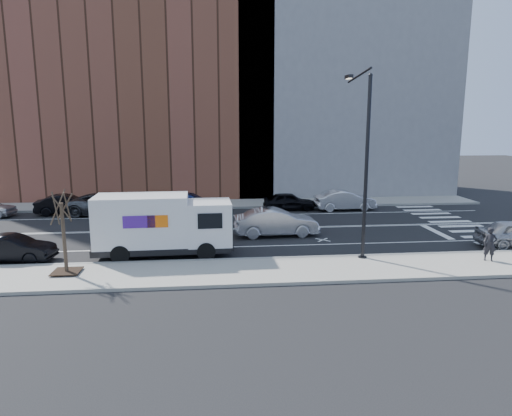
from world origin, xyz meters
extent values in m
plane|color=black|center=(0.00, 0.00, 0.00)|extent=(120.00, 120.00, 0.00)
cube|color=gray|center=(0.00, -8.80, 0.07)|extent=(44.00, 3.60, 0.15)
cube|color=gray|center=(0.00, 8.80, 0.07)|extent=(44.00, 3.60, 0.15)
cube|color=gray|center=(0.00, -7.00, 0.08)|extent=(44.00, 0.25, 0.17)
cube|color=gray|center=(0.00, 7.00, 0.08)|extent=(44.00, 0.25, 0.17)
cube|color=brown|center=(-8.00, 15.60, 11.00)|extent=(26.00, 10.00, 22.00)
cube|color=slate|center=(12.00, 15.60, 13.00)|extent=(20.00, 10.00, 26.00)
cylinder|color=black|center=(7.00, -7.40, 4.50)|extent=(0.18, 0.18, 9.00)
cylinder|color=black|center=(7.00, -7.40, 0.10)|extent=(0.44, 0.44, 0.20)
sphere|color=black|center=(7.00, -7.40, 8.95)|extent=(0.20, 0.20, 0.20)
cylinder|color=black|center=(7.00, -5.70, 9.10)|extent=(0.11, 3.49, 0.48)
cube|color=black|center=(7.00, -4.00, 9.20)|extent=(0.25, 0.80, 0.18)
cube|color=#FFF2CC|center=(7.00, -4.00, 9.10)|extent=(0.18, 0.55, 0.03)
cube|color=black|center=(-7.00, -8.40, 0.23)|extent=(1.20, 1.20, 0.04)
cylinder|color=#382B1E|center=(-7.00, -8.40, 1.75)|extent=(0.16, 0.16, 3.20)
cylinder|color=#382B1E|center=(-6.75, -8.40, 3.15)|extent=(0.06, 0.80, 1.44)
cylinder|color=#382B1E|center=(-6.92, -8.16, 3.15)|extent=(0.81, 0.31, 1.19)
cylinder|color=#382B1E|center=(-7.20, -8.25, 3.15)|extent=(0.58, 0.76, 1.50)
cylinder|color=#382B1E|center=(-7.20, -8.55, 3.15)|extent=(0.47, 0.61, 1.37)
cylinder|color=#382B1E|center=(-6.92, -8.64, 3.15)|extent=(0.72, 0.29, 1.13)
cube|color=black|center=(-3.01, -5.60, 0.49)|extent=(6.87, 2.50, 0.33)
cube|color=silver|center=(-0.59, -5.53, 1.70)|extent=(2.26, 2.42, 2.20)
cube|color=black|center=(0.53, -5.50, 2.03)|extent=(0.12, 2.03, 1.04)
cube|color=black|center=(-0.56, -6.73, 2.03)|extent=(1.21, 0.08, 0.77)
cube|color=black|center=(-0.62, -4.34, 2.03)|extent=(1.21, 0.08, 0.77)
cube|color=black|center=(0.49, -5.50, 0.60)|extent=(0.23, 2.20, 0.38)
cube|color=silver|center=(-3.99, -5.63, 1.92)|extent=(4.68, 2.54, 2.53)
cube|color=#47198C|center=(-3.96, -6.86, 2.09)|extent=(1.54, 0.06, 0.60)
cube|color=orange|center=(-3.08, -6.83, 2.09)|extent=(0.99, 0.05, 0.60)
cube|color=#47198C|center=(-4.03, -4.40, 2.09)|extent=(1.54, 0.06, 0.60)
cube|color=orange|center=(-3.15, -4.37, 2.09)|extent=(0.99, 0.05, 0.60)
cylinder|color=black|center=(-0.78, -6.64, 0.46)|extent=(0.93, 0.33, 0.92)
cylinder|color=black|center=(-0.84, -4.44, 0.46)|extent=(0.93, 0.33, 0.92)
cylinder|color=black|center=(-4.95, -6.75, 0.46)|extent=(0.93, 0.33, 0.92)
cylinder|color=black|center=(-5.01, -4.56, 0.46)|extent=(0.93, 0.33, 0.92)
imported|color=black|center=(-11.20, 6.03, 0.74)|extent=(4.63, 2.11, 1.47)
imported|color=#45474C|center=(-8.00, 5.48, 0.83)|extent=(6.25, 3.45, 1.66)
imported|color=navy|center=(-2.13, 5.74, 0.76)|extent=(5.29, 2.34, 1.51)
imported|color=black|center=(5.60, 6.03, 0.69)|extent=(4.14, 1.86, 1.38)
imported|color=silver|center=(9.93, 5.57, 0.78)|extent=(4.80, 1.89, 1.55)
imported|color=#B1B0B5|center=(3.42, -1.98, 0.83)|extent=(5.13, 1.97, 1.67)
imported|color=black|center=(-10.32, -5.87, 0.67)|extent=(4.16, 1.80, 1.33)
imported|color=black|center=(12.97, -8.53, 0.97)|extent=(0.71, 0.60, 1.64)
camera|label=1|loc=(-0.49, -28.70, 6.84)|focal=32.00mm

